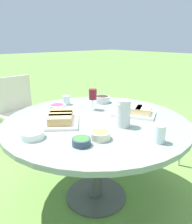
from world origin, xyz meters
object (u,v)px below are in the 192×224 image
at_px(dining_table, 96,130).
at_px(handbag, 119,129).
at_px(chair_near_right, 19,108).
at_px(water_pitcher, 124,113).
at_px(wine_glass, 93,95).

relative_size(dining_table, handbag, 3.83).
xyz_separation_m(chair_near_right, handbag, (-1.14, 0.57, -0.40)).
bearing_deg(water_pitcher, handbag, -136.25).
bearing_deg(water_pitcher, wine_glass, -101.27).
bearing_deg(dining_table, chair_near_right, -85.35).
distance_m(chair_near_right, handbag, 1.33).
bearing_deg(chair_near_right, water_pitcher, 96.09).
distance_m(water_pitcher, handbag, 1.51).
relative_size(water_pitcher, handbag, 0.52).
height_order(chair_near_right, water_pitcher, water_pitcher).
relative_size(wine_glass, handbag, 0.50).
xyz_separation_m(dining_table, chair_near_right, (0.10, -1.27, -0.10)).
distance_m(wine_glass, handbag, 1.25).
bearing_deg(handbag, wine_glass, 29.23).
distance_m(dining_table, water_pitcher, 0.30).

